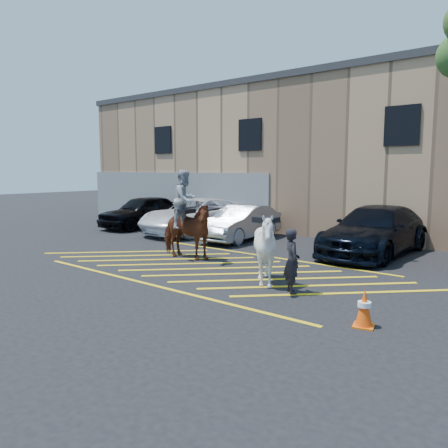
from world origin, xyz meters
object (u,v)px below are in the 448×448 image
Objects in this scene: car_black_suv at (143,212)px; saddled_white at (266,248)px; handler at (292,261)px; traffic_cone at (364,308)px; mounted_bay at (185,223)px; car_white_pickup at (196,216)px; car_blue_suv at (375,230)px; car_silver_sedan at (241,223)px.

car_black_suv is 12.42m from saddled_white.
handler is at bearing -12.96° from saddled_white.
handler is 2.16× the size of traffic_cone.
mounted_bay is 4.07m from saddled_white.
car_black_suv is 13.31m from handler.
car_blue_suv reaches higher than car_white_pickup.
car_white_pickup is 5.99m from mounted_bay.
car_blue_suv is 5.95m from saddled_white.
handler is at bearing -86.63° from car_blue_suv.
mounted_bay is (3.78, -4.63, 0.38)m from car_white_pickup.
car_silver_sedan is 8.05m from handler.
handler is 0.93m from saddled_white.
car_blue_suv is 7.94× the size of traffic_cone.
traffic_cone is (10.83, -7.06, -0.45)m from car_white_pickup.
car_black_suv is 8.46m from mounted_bay.
saddled_white reaches higher than traffic_cone.
car_blue_suv is at bearing 46.46° from mounted_bay.
car_blue_suv is at bearing -45.05° from handler.
car_white_pickup is at bearing 169.78° from car_silver_sedan.
car_black_suv is 1.09× the size of car_silver_sedan.
car_white_pickup is 3.71× the size of handler.
mounted_bay is at bearing 27.85° from handler.
car_silver_sedan is at bearing -1.44° from handler.
car_white_pickup is 1.01× the size of car_blue_suv.
car_blue_suv is (11.82, 0.46, 0.02)m from car_black_suv.
traffic_cone is at bearing -44.40° from car_silver_sedan.
mounted_bay reaches higher than traffic_cone.
mounted_bay is at bearing 164.49° from saddled_white.
car_white_pickup reaches higher than traffic_cone.
car_black_suv is 2.52× the size of saddled_white.
handler is 0.82× the size of saddled_white.
car_blue_suv is (8.37, 0.20, 0.03)m from car_white_pickup.
saddled_white is at bearing -35.62° from car_white_pickup.
car_white_pickup is at bearing 8.28° from handler.
saddled_white reaches higher than car_blue_suv.
car_blue_suv reaches higher than traffic_cone.
handler is (12.05, -5.67, -0.03)m from car_black_suv.
car_blue_suv is 3.68× the size of handler.
car_white_pickup is 1.97× the size of mounted_bay.
car_black_suv reaches higher than handler.
car_black_suv is 15.83m from traffic_cone.
car_white_pickup is 12.93m from traffic_cone.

